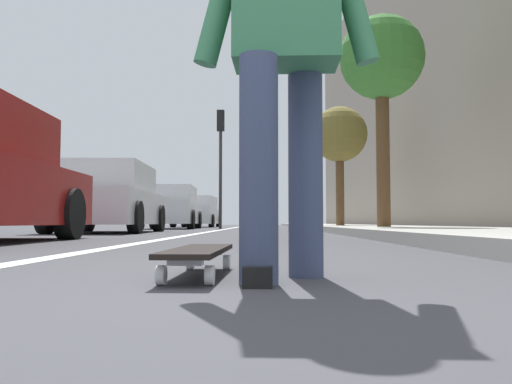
{
  "coord_description": "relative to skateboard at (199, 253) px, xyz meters",
  "views": [
    {
      "loc": [
        -1.12,
        -0.16,
        0.22
      ],
      "look_at": [
        13.25,
        0.11,
        1.05
      ],
      "focal_mm": 37.06,
      "sensor_mm": 36.0,
      "label": 1
    }
  ],
  "objects": [
    {
      "name": "ground_plane",
      "position": [
        8.97,
        -0.11,
        -0.09
      ],
      "size": [
        80.0,
        80.0,
        0.0
      ],
      "primitive_type": "plane",
      "color": "#38383D"
    },
    {
      "name": "lane_stripe_white",
      "position": [
        18.97,
        1.06,
        -0.09
      ],
      "size": [
        52.0,
        0.16,
        0.01
      ],
      "primitive_type": "cube",
      "color": "silver",
      "rests_on": "ground"
    },
    {
      "name": "sidewalk_curb",
      "position": [
        16.97,
        -3.19,
        -0.03
      ],
      "size": [
        52.0,
        3.2,
        0.13
      ],
      "primitive_type": "cube",
      "color": "#9E9B93",
      "rests_on": "ground"
    },
    {
      "name": "building_facade",
      "position": [
        20.97,
        -5.78,
        6.46
      ],
      "size": [
        40.0,
        1.2,
        13.11
      ],
      "primitive_type": "cube",
      "color": "gray",
      "rests_on": "ground"
    },
    {
      "name": "skateboard",
      "position": [
        0.0,
        0.0,
        0.0
      ],
      "size": [
        0.84,
        0.22,
        0.11
      ],
      "color": "white",
      "rests_on": "ground"
    },
    {
      "name": "skater_person",
      "position": [
        -0.15,
        -0.35,
        0.84
      ],
      "size": [
        0.46,
        0.72,
        1.64
      ],
      "color": "#384260",
      "rests_on": "ground"
    },
    {
      "name": "parked_car_mid",
      "position": [
        9.32,
        3.17,
        0.62
      ],
      "size": [
        4.35,
        2.06,
        1.48
      ],
      "color": "silver",
      "rests_on": "ground"
    },
    {
      "name": "parked_car_far",
      "position": [
        16.27,
        3.06,
        0.62
      ],
      "size": [
        4.07,
        1.99,
        1.48
      ],
      "color": "silver",
      "rests_on": "ground"
    },
    {
      "name": "parked_car_end",
      "position": [
        23.21,
        3.05,
        0.6
      ],
      "size": [
        4.45,
        2.08,
        1.46
      ],
      "color": "silver",
      "rests_on": "ground"
    },
    {
      "name": "traffic_light",
      "position": [
        17.85,
        1.46,
        3.01
      ],
      "size": [
        0.33,
        0.28,
        4.52
      ],
      "color": "#2D2D2D",
      "rests_on": "ground"
    },
    {
      "name": "street_tree_mid",
      "position": [
        9.18,
        -2.79,
        3.62
      ],
      "size": [
        1.83,
        1.83,
        4.72
      ],
      "color": "brown",
      "rests_on": "ground"
    },
    {
      "name": "street_tree_far",
      "position": [
        15.79,
        -2.79,
        3.08
      ],
      "size": [
        1.89,
        1.89,
        4.18
      ],
      "color": "brown",
      "rests_on": "ground"
    }
  ]
}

